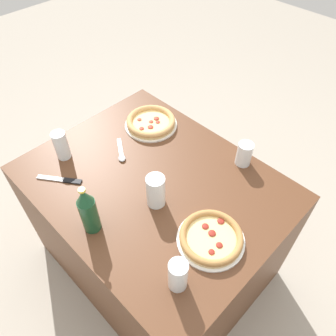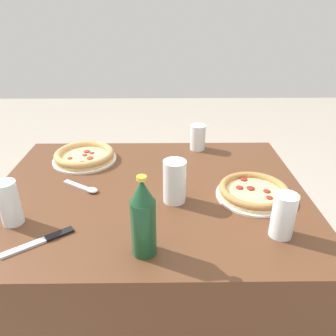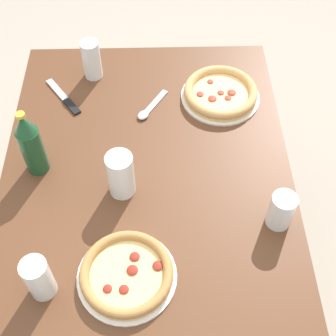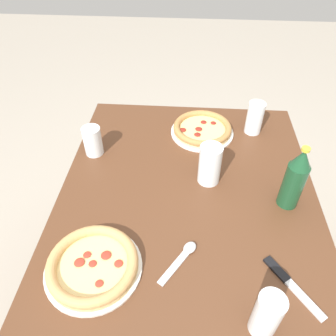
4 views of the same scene
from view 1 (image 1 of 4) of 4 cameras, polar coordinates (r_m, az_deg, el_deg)
The scene contains 11 objects.
ground_plane at distance 2.07m, azimuth -1.81°, elevation -15.55°, with size 8.00×8.00×0.00m, color #A89E8E.
table at distance 1.75m, azimuth -2.09°, elevation -10.11°, with size 1.13×0.89×0.73m.
pizza_veggie at distance 1.71m, azimuth -3.00°, elevation 7.98°, with size 0.27×0.27×0.04m.
pizza_pepperoni at distance 1.28m, azimuth 7.50°, elevation -11.94°, with size 0.26×0.26×0.04m.
glass_cola at distance 1.15m, azimuth 1.73°, elevation -18.29°, with size 0.07×0.07×0.14m.
glass_orange_juice at distance 1.33m, azimuth -2.14°, elevation -4.22°, with size 0.08×0.08×0.15m.
glass_lemonade at distance 1.53m, azimuth 13.12°, elevation 2.27°, with size 0.07×0.07×0.12m.
glass_red_wine at distance 1.59m, azimuth -18.04°, elevation 3.58°, with size 0.06×0.06×0.14m.
beer_bottle at distance 1.26m, azimuth -13.87°, elevation -7.06°, with size 0.07×0.07×0.24m.
knife at distance 1.53m, azimuth -18.08°, elevation -1.95°, with size 0.18×0.14×0.01m.
spoon at distance 1.58m, azimuth -8.14°, elevation 2.43°, with size 0.15×0.11×0.02m.
Camera 1 is at (-0.70, 0.62, 1.84)m, focal length 35.00 mm.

